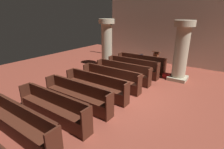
# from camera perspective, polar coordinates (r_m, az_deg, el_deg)

# --- Properties ---
(ground_plane) EXTENTS (19.20, 19.20, 0.00)m
(ground_plane) POSITION_cam_1_polar(r_m,az_deg,el_deg) (7.71, 5.47, -6.53)
(ground_plane) COLOR brown
(back_wall) EXTENTS (10.00, 0.16, 4.50)m
(back_wall) POSITION_cam_1_polar(r_m,az_deg,el_deg) (12.67, 19.81, 13.27)
(back_wall) COLOR beige
(back_wall) RESTS_ON ground
(pew_row_0) EXTENTS (3.08, 0.46, 0.94)m
(pew_row_0) POSITION_cam_1_polar(r_m,az_deg,el_deg) (10.94, 9.57, 3.99)
(pew_row_0) COLOR #4C2316
(pew_row_0) RESTS_ON ground
(pew_row_1) EXTENTS (3.08, 0.46, 0.94)m
(pew_row_1) POSITION_cam_1_polar(r_m,az_deg,el_deg) (9.98, 6.85, 2.64)
(pew_row_1) COLOR #4C2316
(pew_row_1) RESTS_ON ground
(pew_row_2) EXTENTS (3.08, 0.47, 0.94)m
(pew_row_2) POSITION_cam_1_polar(r_m,az_deg,el_deg) (9.07, 3.57, 1.00)
(pew_row_2) COLOR #4C2316
(pew_row_2) RESTS_ON ground
(pew_row_3) EXTENTS (3.08, 0.46, 0.94)m
(pew_row_3) POSITION_cam_1_polar(r_m,az_deg,el_deg) (8.20, -0.41, -1.00)
(pew_row_3) COLOR #4C2316
(pew_row_3) RESTS_ON ground
(pew_row_4) EXTENTS (3.08, 0.46, 0.94)m
(pew_row_4) POSITION_cam_1_polar(r_m,az_deg,el_deg) (7.38, -5.32, -3.44)
(pew_row_4) COLOR #4C2316
(pew_row_4) RESTS_ON ground
(pew_row_5) EXTENTS (3.08, 0.47, 0.94)m
(pew_row_5) POSITION_cam_1_polar(r_m,az_deg,el_deg) (6.66, -11.40, -6.42)
(pew_row_5) COLOR #4C2316
(pew_row_5) RESTS_ON ground
(pew_row_6) EXTENTS (3.08, 0.46, 0.94)m
(pew_row_6) POSITION_cam_1_polar(r_m,az_deg,el_deg) (6.04, -18.94, -9.96)
(pew_row_6) COLOR #4C2316
(pew_row_6) RESTS_ON ground
(pew_row_7) EXTENTS (3.08, 0.47, 0.94)m
(pew_row_7) POSITION_cam_1_polar(r_m,az_deg,el_deg) (5.58, -28.16, -13.95)
(pew_row_7) COLOR #4C2316
(pew_row_7) RESTS_ON ground
(pillar_aisle_side) EXTENTS (1.01, 1.01, 3.08)m
(pillar_aisle_side) POSITION_cam_1_polar(r_m,az_deg,el_deg) (9.59, 21.97, 7.49)
(pillar_aisle_side) COLOR tan
(pillar_aisle_side) RESTS_ON ground
(pillar_far_side) EXTENTS (1.01, 1.01, 3.08)m
(pillar_far_side) POSITION_cam_1_polar(r_m,az_deg,el_deg) (11.51, -1.75, 10.64)
(pillar_far_side) COLOR tan
(pillar_far_side) RESTS_ON ground
(lectern) EXTENTS (0.48, 0.45, 1.08)m
(lectern) POSITION_cam_1_polar(r_m,az_deg,el_deg) (11.85, 14.22, 4.59)
(lectern) COLOR brown
(lectern) RESTS_ON ground
(hymn_book) EXTENTS (0.15, 0.20, 0.03)m
(hymn_book) POSITION_cam_1_polar(r_m,az_deg,el_deg) (11.02, 9.80, 6.50)
(hymn_book) COLOR black
(hymn_book) RESTS_ON pew_row_0
(kneeler_box_red) EXTENTS (0.38, 0.29, 0.26)m
(kneeler_box_red) POSITION_cam_1_polar(r_m,az_deg,el_deg) (10.00, 17.60, -0.40)
(kneeler_box_red) COLOR maroon
(kneeler_box_red) RESTS_ON ground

